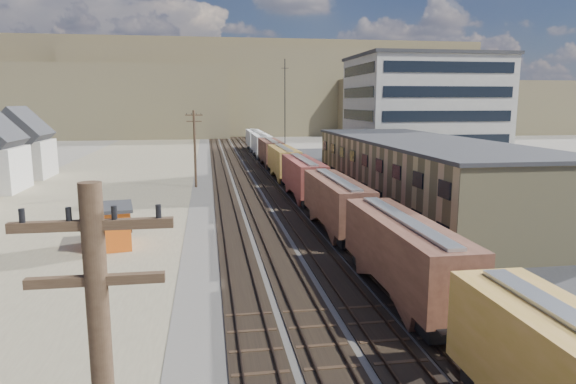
{
  "coord_description": "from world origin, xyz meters",
  "views": [
    {
      "loc": [
        -6.89,
        -25.24,
        11.08
      ],
      "look_at": [
        0.23,
        20.04,
        3.0
      ],
      "focal_mm": 32.0,
      "sensor_mm": 36.0,
      "label": 1
    }
  ],
  "objects": [
    {
      "name": "maintenance_shed",
      "position": [
        -14.48,
        14.83,
        1.66
      ],
      "size": [
        4.12,
        4.95,
        3.25
      ],
      "color": "#D95714",
      "rests_on": "ground"
    },
    {
      "name": "ground",
      "position": [
        0.0,
        0.0,
        0.0
      ],
      "size": [
        300.0,
        300.0,
        0.0
      ],
      "primitive_type": "plane",
      "color": "#6B6356",
      "rests_on": "ground"
    },
    {
      "name": "hills_north",
      "position": [
        0.17,
        167.92,
        14.1
      ],
      "size": [
        265.0,
        80.0,
        32.0
      ],
      "color": "brown",
      "rests_on": "ground"
    },
    {
      "name": "utility_pole_north",
      "position": [
        -8.5,
        42.0,
        5.3
      ],
      "size": [
        2.2,
        0.32,
        10.0
      ],
      "color": "#382619",
      "rests_on": "ground"
    },
    {
      "name": "parked_car_far",
      "position": [
        32.2,
        61.67,
        0.7
      ],
      "size": [
        1.7,
        4.13,
        1.4
      ],
      "primitive_type": "imported",
      "rotation": [
        0.0,
        0.0,
        -0.01
      ],
      "color": "silver",
      "rests_on": "ground"
    },
    {
      "name": "parked_car_blue",
      "position": [
        22.77,
        59.3,
        0.72
      ],
      "size": [
        4.26,
        5.72,
        1.44
      ],
      "primitive_type": "imported",
      "rotation": [
        0.0,
        0.0,
        0.41
      ],
      "color": "navy",
      "rests_on": "ground"
    },
    {
      "name": "radio_mast",
      "position": [
        6.0,
        60.0,
        9.12
      ],
      "size": [
        1.2,
        0.16,
        18.0
      ],
      "color": "black",
      "rests_on": "ground"
    },
    {
      "name": "office_tower",
      "position": [
        27.95,
        54.95,
        9.26
      ],
      "size": [
        22.6,
        18.6,
        18.45
      ],
      "color": "#9E998E",
      "rests_on": "ground"
    },
    {
      "name": "ballast_bed",
      "position": [
        0.0,
        50.0,
        0.03
      ],
      "size": [
        18.0,
        200.0,
        0.06
      ],
      "primitive_type": "cube",
      "color": "#4C4742",
      "rests_on": "ground"
    },
    {
      "name": "warehouse",
      "position": [
        14.98,
        25.0,
        3.65
      ],
      "size": [
        12.4,
        40.4,
        7.25
      ],
      "color": "tan",
      "rests_on": "ground"
    },
    {
      "name": "rail_tracks",
      "position": [
        -0.55,
        50.0,
        0.11
      ],
      "size": [
        11.4,
        200.0,
        0.24
      ],
      "color": "black",
      "rests_on": "ground"
    },
    {
      "name": "asphalt_lot",
      "position": [
        22.0,
        35.0,
        0.02
      ],
      "size": [
        26.0,
        120.0,
        0.04
      ],
      "primitive_type": "cube",
      "color": "#232326",
      "rests_on": "ground"
    },
    {
      "name": "freight_train",
      "position": [
        3.8,
        39.13,
        2.79
      ],
      "size": [
        3.0,
        119.74,
        4.46
      ],
      "color": "black",
      "rests_on": "ground"
    },
    {
      "name": "dirt_yard",
      "position": [
        -20.0,
        40.0,
        0.01
      ],
      "size": [
        24.0,
        180.0,
        0.03
      ],
      "primitive_type": "cube",
      "color": "#766A51",
      "rests_on": "ground"
    }
  ]
}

